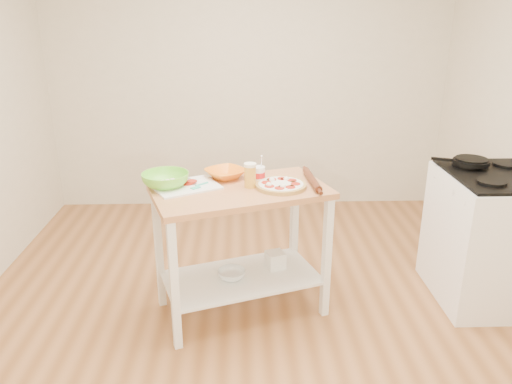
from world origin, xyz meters
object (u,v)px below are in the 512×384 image
at_px(spatula, 199,186).
at_px(green_bowl, 165,180).
at_px(rolling_pin, 312,180).
at_px(orange_bowl, 225,174).
at_px(skillet, 470,162).
at_px(gas_stove, 489,237).
at_px(shelf_bin, 275,260).
at_px(prep_island, 241,225).
at_px(pizza, 281,185).
at_px(beer_pint, 250,175).
at_px(yogurt_tub, 258,174).
at_px(knife, 170,185).
at_px(cutting_board, 185,186).
at_px(shelf_glass_bowl, 232,274).

height_order(spatula, green_bowl, green_bowl).
height_order(green_bowl, rolling_pin, green_bowl).
bearing_deg(orange_bowl, skillet, 2.67).
bearing_deg(gas_stove, shelf_bin, -179.85).
distance_m(prep_island, pizza, 0.38).
bearing_deg(spatula, shelf_bin, -31.09).
bearing_deg(beer_pint, spatula, -177.89).
bearing_deg(yogurt_tub, beer_pint, -120.50).
height_order(skillet, beer_pint, beer_pint).
bearing_deg(knife, prep_island, -50.56).
bearing_deg(rolling_pin, cutting_board, -176.59).
relative_size(spatula, knife, 0.64).
bearing_deg(cutting_board, orange_bowl, 7.42).
height_order(prep_island, gas_stove, gas_stove).
bearing_deg(shelf_glass_bowl, yogurt_tub, 39.81).
xyz_separation_m(cutting_board, shelf_bin, (0.60, 0.07, -0.59)).
relative_size(cutting_board, green_bowl, 1.62).
height_order(knife, shelf_glass_bowl, knife).
distance_m(yogurt_tub, rolling_pin, 0.36).
bearing_deg(orange_bowl, shelf_glass_bowl, -81.93).
distance_m(gas_stove, shelf_bin, 1.52).
xyz_separation_m(skillet, shelf_bin, (-1.38, -0.18, -0.66)).
bearing_deg(gas_stove, skillet, 126.02).
bearing_deg(rolling_pin, orange_bowl, 167.31).
bearing_deg(gas_stove, yogurt_tub, 179.70).
bearing_deg(green_bowl, spatula, -7.47).
xyz_separation_m(pizza, spatula, (-0.53, 0.00, -0.00)).
distance_m(cutting_board, green_bowl, 0.13).
distance_m(gas_stove, shelf_glass_bowl, 1.83).
height_order(gas_stove, rolling_pin, gas_stove).
distance_m(yogurt_tub, shelf_glass_bowl, 0.71).
bearing_deg(green_bowl, pizza, -2.31).
height_order(beer_pint, yogurt_tub, yogurt_tub).
relative_size(cutting_board, knife, 2.31).
distance_m(skillet, yogurt_tub, 1.51).
height_order(orange_bowl, yogurt_tub, yogurt_tub).
bearing_deg(beer_pint, knife, 178.38).
relative_size(cutting_board, spatula, 3.62).
xyz_separation_m(spatula, shelf_glass_bowl, (0.20, -0.05, -0.63)).
distance_m(pizza, yogurt_tub, 0.18).
relative_size(pizza, cutting_board, 0.67).
bearing_deg(spatula, shelf_glass_bowl, -55.06).
height_order(pizza, green_bowl, green_bowl).
distance_m(pizza, green_bowl, 0.75).
distance_m(yogurt_tub, shelf_bin, 0.65).
bearing_deg(yogurt_tub, knife, -171.94).
height_order(orange_bowl, shelf_glass_bowl, orange_bowl).
bearing_deg(rolling_pin, pizza, -161.17).
bearing_deg(shelf_bin, spatula, -169.24).
bearing_deg(yogurt_tub, shelf_bin, -5.71).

